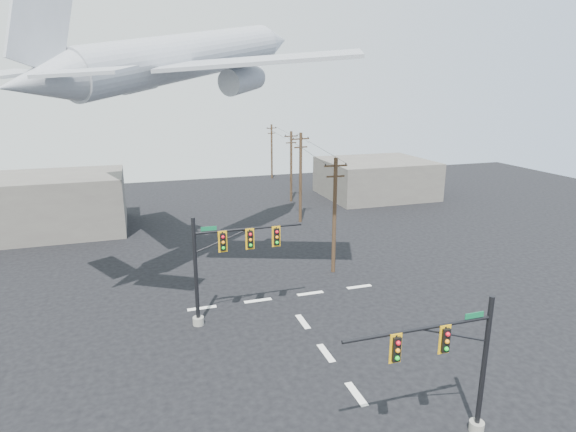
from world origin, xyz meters
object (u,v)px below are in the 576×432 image
object	(u,v)px
utility_pole_c	(291,165)
signal_mast_far	(224,263)
utility_pole_d	(272,150)
utility_pole_b	(301,176)
utility_pole_a	(335,214)
signal_mast_near	(456,367)
airliner	(187,58)

from	to	relation	value
utility_pole_c	signal_mast_far	bearing A→B (deg)	-122.55
utility_pole_d	utility_pole_b	bearing A→B (deg)	-116.30
signal_mast_far	utility_pole_c	bearing A→B (deg)	64.63
utility_pole_b	signal_mast_far	bearing A→B (deg)	-130.39
utility_pole_a	utility_pole_b	bearing A→B (deg)	83.42
signal_mast_near	utility_pole_b	world-z (taller)	utility_pole_b
utility_pole_a	airliner	size ratio (longest dim) A/B	0.38
signal_mast_near	airliner	distance (m)	27.78
signal_mast_far	utility_pole_c	distance (m)	34.07
signal_mast_far	utility_pole_d	distance (m)	50.30
utility_pole_d	airliner	bearing A→B (deg)	-131.56
signal_mast_far	airliner	world-z (taller)	airliner
utility_pole_a	utility_pole_d	bearing A→B (deg)	83.33
signal_mast_far	utility_pole_b	size ratio (longest dim) A/B	0.73
signal_mast_near	utility_pole_a	xyz separation A→B (m)	(2.85, 19.58, 1.42)
signal_mast_far	utility_pole_b	bearing A→B (deg)	59.24
utility_pole_b	utility_pole_d	world-z (taller)	utility_pole_b
utility_pole_c	utility_pole_d	world-z (taller)	utility_pole_c
signal_mast_far	utility_pole_a	world-z (taller)	utility_pole_a
utility_pole_b	utility_pole_a	bearing A→B (deg)	-108.59
utility_pole_a	utility_pole_d	xyz separation A→B (m)	(6.63, 41.60, -0.34)
signal_mast_far	utility_pole_d	size ratio (longest dim) A/B	0.83
utility_pole_c	airliner	size ratio (longest dim) A/B	0.37
utility_pole_c	airliner	distance (m)	28.86
utility_pole_a	utility_pole_d	distance (m)	42.12
utility_pole_d	airliner	xyz separation A→B (m)	(-17.25, -38.08, 12.26)
signal_mast_near	signal_mast_far	world-z (taller)	signal_mast_far
signal_mast_near	signal_mast_far	size ratio (longest dim) A/B	0.96
utility_pole_b	utility_pole_c	size ratio (longest dim) A/B	1.08
utility_pole_d	airliner	size ratio (longest dim) A/B	0.35
signal_mast_far	utility_pole_a	distance (m)	11.68
utility_pole_a	airliner	distance (m)	16.35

